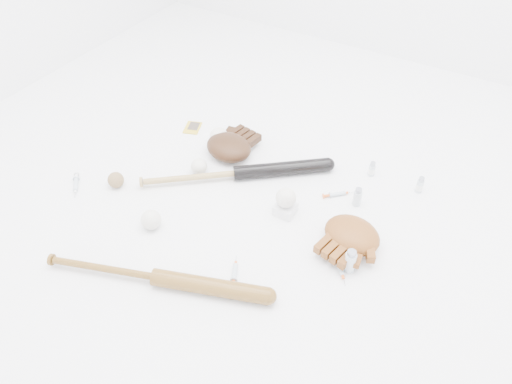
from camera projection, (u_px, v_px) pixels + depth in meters
The scene contains 19 objects.
bat_dark at pixel (236, 173), 2.07m from camera, with size 0.83×0.06×0.06m, color black, non-canonical shape.
bat_wood at pixel (156, 277), 1.67m from camera, with size 0.81×0.06×0.06m, color brown, non-canonical shape.
glove_dark at pixel (229, 147), 2.17m from camera, with size 0.25×0.25×0.09m, color #331C0E, non-canonical shape.
glove_tan at pixel (352, 235), 1.80m from camera, with size 0.25×0.25×0.09m, color brown, non-canonical shape.
trading_card at pixel (193, 128), 2.35m from camera, with size 0.07×0.10×0.01m, color gold.
pedestal at pixel (285, 209), 1.93m from camera, with size 0.08×0.08×0.04m, color white.
baseball_on_pedestal at pixel (286, 198), 1.88m from camera, with size 0.08×0.08×0.08m, color silver.
baseball_left at pixel (199, 166), 2.09m from camera, with size 0.07×0.07×0.07m, color silver.
baseball_upper at pixel (219, 137), 2.24m from camera, with size 0.08×0.08×0.08m, color silver.
baseball_mid at pixel (151, 220), 1.86m from camera, with size 0.08×0.08×0.08m, color silver.
baseball_aged at pixel (116, 180), 2.03m from camera, with size 0.07×0.07×0.07m, color olive.
syringe_0 at pixel (76, 185), 2.05m from camera, with size 0.16×0.03×0.02m, color #ADBCC6, non-canonical shape.
syringe_1 at pixel (235, 272), 1.72m from camera, with size 0.15×0.03×0.02m, color #ADBCC6, non-canonical shape.
syringe_2 at pixel (338, 194), 2.01m from camera, with size 0.14×0.03×0.02m, color #ADBCC6, non-canonical shape.
syringe_3 at pixel (341, 267), 1.73m from camera, with size 0.16×0.03×0.02m, color #ADBCC6, non-canonical shape.
vial_0 at pixel (420, 185), 2.01m from camera, with size 0.03×0.03×0.07m, color silver.
vial_1 at pixel (372, 169), 2.08m from camera, with size 0.03×0.03×0.07m, color silver.
vial_2 at pixel (357, 197), 1.95m from camera, with size 0.03×0.03×0.08m, color silver.
vial_3 at pixel (350, 261), 1.70m from camera, with size 0.04×0.04×0.09m, color silver.
Camera 1 is at (0.71, -1.17, 1.38)m, focal length 35.00 mm.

